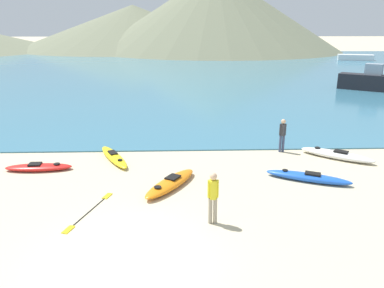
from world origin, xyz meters
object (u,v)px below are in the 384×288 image
kayak_on_sand_2 (308,177)px  moored_boat_1 (355,57)px  kayak_on_sand_3 (337,155)px  person_near_foreground (213,195)px  moored_boat_0 (367,81)px  loose_paddle (90,211)px  person_near_waterline (282,133)px  kayak_on_sand_0 (171,183)px  kayak_on_sand_1 (39,167)px  kayak_on_sand_4 (114,157)px

kayak_on_sand_2 → moored_boat_1: 56.60m
kayak_on_sand_3 → moored_boat_1: bearing=64.5°
person_near_foreground → moored_boat_1: (29.06, 53.78, -0.41)m
kayak_on_sand_2 → moored_boat_0: moored_boat_0 is taller
kayak_on_sand_2 → loose_paddle: 8.11m
person_near_waterline → moored_boat_0: (12.33, 16.94, -0.02)m
kayak_on_sand_0 → person_near_foreground: 3.07m
kayak_on_sand_1 → kayak_on_sand_3: 12.86m
kayak_on_sand_4 → person_near_waterline: bearing=5.8°
person_near_foreground → loose_paddle: 4.07m
person_near_waterline → moored_boat_0: bearing=54.0°
kayak_on_sand_4 → person_near_waterline: 7.78m
person_near_waterline → moored_boat_0: 20.95m
kayak_on_sand_2 → person_near_foreground: (-3.93, -3.06, 0.78)m
moored_boat_0 → loose_paddle: (-20.02, -22.62, -0.88)m
kayak_on_sand_4 → person_near_foreground: person_near_foreground is taller
person_near_foreground → kayak_on_sand_1: bearing=146.0°
kayak_on_sand_4 → loose_paddle: size_ratio=1.16×
kayak_on_sand_3 → moored_boat_0: (10.09, 17.94, 0.72)m
kayak_on_sand_3 → kayak_on_sand_1: bearing=-175.7°
kayak_on_sand_1 → moored_boat_0: (22.91, 18.90, 0.76)m
person_near_foreground → loose_paddle: size_ratio=0.60×
kayak_on_sand_1 → person_near_waterline: person_near_waterline is taller
kayak_on_sand_2 → moored_boat_0: size_ratio=0.67×
kayak_on_sand_2 → kayak_on_sand_4: kayak_on_sand_2 is taller
loose_paddle → kayak_on_sand_4: bearing=90.2°
kayak_on_sand_0 → kayak_on_sand_4: 4.01m
person_near_waterline → moored_boat_1: person_near_waterline is taller
person_near_waterline → moored_boat_1: bearing=61.9°
moored_boat_1 → kayak_on_sand_1: bearing=-126.1°
person_near_waterline → loose_paddle: 9.60m
kayak_on_sand_3 → person_near_waterline: person_near_waterline is taller
person_near_waterline → moored_boat_0: moored_boat_0 is taller
kayak_on_sand_4 → moored_boat_0: 26.76m
kayak_on_sand_2 → person_near_waterline: person_near_waterline is taller
kayak_on_sand_0 → loose_paddle: kayak_on_sand_0 is taller
person_near_foreground → moored_boat_0: size_ratio=0.34×
kayak_on_sand_1 → loose_paddle: 4.71m
kayak_on_sand_4 → moored_boat_0: size_ratio=0.66×
kayak_on_sand_2 → kayak_on_sand_3: 3.26m
kayak_on_sand_3 → person_near_waterline: 2.56m
kayak_on_sand_4 → moored_boat_0: bearing=41.5°
kayak_on_sand_1 → kayak_on_sand_4: bearing=22.4°
kayak_on_sand_4 → moored_boat_0: (20.04, 17.72, 0.76)m
kayak_on_sand_3 → moored_boat_1: moored_boat_1 is taller
moored_boat_1 → kayak_on_sand_4: bearing=-124.4°
kayak_on_sand_2 → person_near_waterline: size_ratio=1.99×
loose_paddle → kayak_on_sand_2: bearing=15.8°
kayak_on_sand_0 → loose_paddle: size_ratio=1.10×
kayak_on_sand_0 → moored_boat_0: bearing=50.0°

